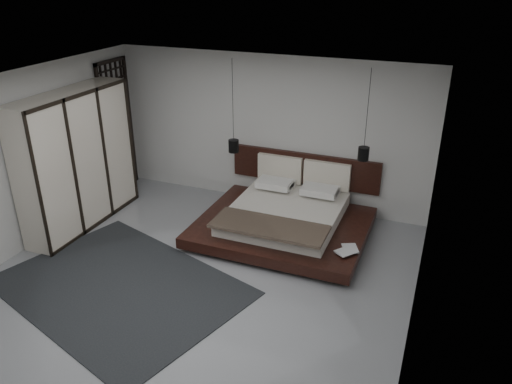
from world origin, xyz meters
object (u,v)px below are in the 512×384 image
at_px(rug, 120,287).
at_px(pendant_right, 363,153).
at_px(bed, 285,217).
at_px(wardrobe, 77,160).
at_px(lattice_screen, 118,127).
at_px(pendant_left, 234,146).

bearing_deg(rug, pendant_right, 45.57).
relative_size(bed, wardrobe, 1.16).
height_order(lattice_screen, bed, lattice_screen).
relative_size(lattice_screen, pendant_right, 1.77).
height_order(lattice_screen, wardrobe, lattice_screen).
height_order(pendant_left, rug, pendant_left).
distance_m(lattice_screen, pendant_left, 2.54).
bearing_deg(pendant_right, lattice_screen, 178.78).
height_order(wardrobe, rug, wardrobe).
distance_m(pendant_left, pendant_right, 2.30).
bearing_deg(wardrobe, bed, 15.85).
distance_m(bed, pendant_right, 1.68).
height_order(bed, pendant_left, pendant_left).
relative_size(pendant_right, rug, 0.43).
bearing_deg(bed, lattice_screen, 171.62).
xyz_separation_m(lattice_screen, bed, (3.68, -0.54, -1.01)).
xyz_separation_m(lattice_screen, rug, (2.02, -2.97, -1.29)).
bearing_deg(pendant_left, rug, -100.32).
relative_size(bed, pendant_right, 1.89).
bearing_deg(wardrobe, rug, -39.49).
bearing_deg(bed, wardrobe, -164.15).
bearing_deg(rug, pendant_left, 79.68).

